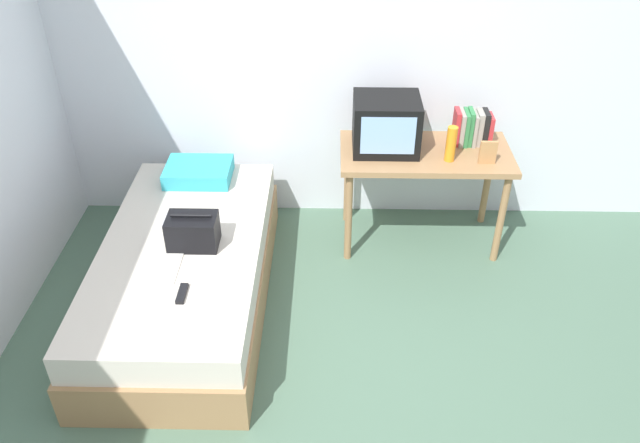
{
  "coord_description": "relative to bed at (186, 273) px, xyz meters",
  "views": [
    {
      "loc": [
        -0.0,
        -2.26,
        2.8
      ],
      "look_at": [
        -0.07,
        0.97,
        0.56
      ],
      "focal_mm": 35.63,
      "sensor_mm": 36.0,
      "label": 1
    }
  ],
  "objects": [
    {
      "name": "tv",
      "position": [
        1.28,
        0.76,
        0.68
      ],
      "size": [
        0.44,
        0.39,
        0.36
      ],
      "color": "black",
      "rests_on": "desk"
    },
    {
      "name": "book_row",
      "position": [
        1.87,
        0.85,
        0.62
      ],
      "size": [
        0.26,
        0.17,
        0.24
      ],
      "color": "#B72D33",
      "rests_on": "desk"
    },
    {
      "name": "wall_back",
      "position": [
        0.92,
        1.16,
        1.06
      ],
      "size": [
        5.2,
        0.1,
        2.6
      ],
      "primitive_type": "cube",
      "color": "silver",
      "rests_on": "ground"
    },
    {
      "name": "desk",
      "position": [
        1.56,
        0.73,
        0.41
      ],
      "size": [
        1.16,
        0.6,
        0.74
      ],
      "color": "#9E754C",
      "rests_on": "ground"
    },
    {
      "name": "remote_silver",
      "position": [
        -0.16,
        0.22,
        0.25
      ],
      "size": [
        0.04,
        0.14,
        0.02
      ],
      "primitive_type": "cube",
      "color": "#B7B7BC",
      "rests_on": "bed"
    },
    {
      "name": "ground_plane",
      "position": [
        0.92,
        -0.84,
        -0.24
      ],
      "size": [
        8.0,
        8.0,
        0.0
      ],
      "primitive_type": "plane",
      "color": "#4C6B56"
    },
    {
      "name": "bed",
      "position": [
        0.0,
        0.0,
        0.0
      ],
      "size": [
        1.0,
        2.0,
        0.48
      ],
      "color": "#9E754C",
      "rests_on": "ground"
    },
    {
      "name": "water_bottle",
      "position": [
        1.69,
        0.6,
        0.62
      ],
      "size": [
        0.07,
        0.07,
        0.24
      ],
      "primitive_type": "cylinder",
      "color": "orange",
      "rests_on": "desk"
    },
    {
      "name": "picture_frame",
      "position": [
        1.93,
        0.57,
        0.58
      ],
      "size": [
        0.11,
        0.02,
        0.16
      ],
      "primitive_type": "cube",
      "color": "#B27F4C",
      "rests_on": "desk"
    },
    {
      "name": "pillow",
      "position": [
        -0.02,
        0.76,
        0.3
      ],
      "size": [
        0.46,
        0.35,
        0.11
      ],
      "primitive_type": "cube",
      "color": "#33A8B7",
      "rests_on": "bed"
    },
    {
      "name": "remote_dark",
      "position": [
        0.1,
        -0.48,
        0.25
      ],
      "size": [
        0.04,
        0.16,
        0.02
      ],
      "primitive_type": "cube",
      "color": "black",
      "rests_on": "bed"
    },
    {
      "name": "magazine",
      "position": [
        -0.07,
        -0.26,
        0.25
      ],
      "size": [
        0.21,
        0.29,
        0.01
      ],
      "primitive_type": "cube",
      "color": "white",
      "rests_on": "bed"
    },
    {
      "name": "handbag",
      "position": [
        0.09,
        -0.02,
        0.34
      ],
      "size": [
        0.3,
        0.2,
        0.23
      ],
      "color": "black",
      "rests_on": "bed"
    }
  ]
}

